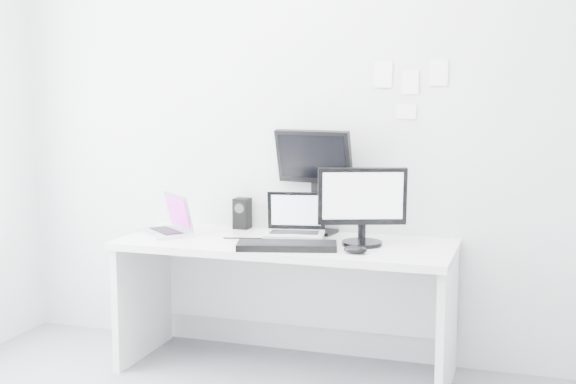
% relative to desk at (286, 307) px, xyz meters
% --- Properties ---
extents(back_wall, '(3.60, 0.00, 3.60)m').
position_rel_desk_xyz_m(back_wall, '(0.00, 0.35, 0.99)').
color(back_wall, '#B6B8BA').
rests_on(back_wall, ground).
extents(desk, '(1.80, 0.70, 0.73)m').
position_rel_desk_xyz_m(desk, '(0.00, 0.00, 0.00)').
color(desk, white).
rests_on(desk, ground).
extents(macbook, '(0.39, 0.39, 0.24)m').
position_rel_desk_xyz_m(macbook, '(-0.71, -0.03, 0.48)').
color(macbook, silver).
rests_on(macbook, desk).
extents(speaker, '(0.12, 0.12, 0.18)m').
position_rel_desk_xyz_m(speaker, '(-0.36, 0.28, 0.45)').
color(speaker, black).
rests_on(speaker, desk).
extents(dell_laptop, '(0.36, 0.30, 0.26)m').
position_rel_desk_xyz_m(dell_laptop, '(0.04, 0.01, 0.50)').
color(dell_laptop, '#B5B9BD').
rests_on(dell_laptop, desk).
extents(rear_monitor, '(0.46, 0.22, 0.60)m').
position_rel_desk_xyz_m(rear_monitor, '(0.08, 0.27, 0.67)').
color(rear_monitor, black).
rests_on(rear_monitor, desk).
extents(samsung_monitor, '(0.51, 0.35, 0.42)m').
position_rel_desk_xyz_m(samsung_monitor, '(0.42, 0.02, 0.58)').
color(samsung_monitor, black).
rests_on(samsung_monitor, desk).
extents(keyboard, '(0.54, 0.31, 0.03)m').
position_rel_desk_xyz_m(keyboard, '(0.07, -0.20, 0.38)').
color(keyboard, black).
rests_on(keyboard, desk).
extents(mouse, '(0.12, 0.08, 0.04)m').
position_rel_desk_xyz_m(mouse, '(0.43, -0.19, 0.38)').
color(mouse, black).
rests_on(mouse, desk).
extents(wall_note_0, '(0.10, 0.00, 0.14)m').
position_rel_desk_xyz_m(wall_note_0, '(0.45, 0.34, 1.26)').
color(wall_note_0, white).
rests_on(wall_note_0, back_wall).
extents(wall_note_1, '(0.09, 0.00, 0.13)m').
position_rel_desk_xyz_m(wall_note_1, '(0.60, 0.34, 1.22)').
color(wall_note_1, white).
rests_on(wall_note_1, back_wall).
extents(wall_note_2, '(0.10, 0.00, 0.14)m').
position_rel_desk_xyz_m(wall_note_2, '(0.75, 0.34, 1.26)').
color(wall_note_2, white).
rests_on(wall_note_2, back_wall).
extents(wall_note_3, '(0.11, 0.00, 0.08)m').
position_rel_desk_xyz_m(wall_note_3, '(0.58, 0.34, 1.05)').
color(wall_note_3, white).
rests_on(wall_note_3, back_wall).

